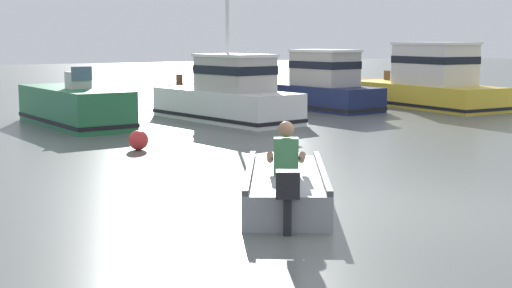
# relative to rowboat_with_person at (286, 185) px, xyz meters

# --- Properties ---
(ground_plane) EXTENTS (120.00, 120.00, 0.00)m
(ground_plane) POSITION_rel_rowboat_with_person_xyz_m (1.22, -1.06, -0.25)
(ground_plane) COLOR slate
(wooden_dock) EXTENTS (11.28, 1.64, 1.26)m
(wooden_dock) POSITION_rel_rowboat_with_person_xyz_m (9.59, 13.43, 0.43)
(wooden_dock) COLOR brown
(wooden_dock) RESTS_ON ground
(rowboat_with_person) EXTENTS (2.52, 3.43, 1.19)m
(rowboat_with_person) POSITION_rel_rowboat_with_person_xyz_m (0.00, 0.00, 0.00)
(rowboat_with_person) COLOR gray
(rowboat_with_person) RESTS_ON ground
(moored_boat_green) EXTENTS (2.08, 4.71, 1.60)m
(moored_boat_green) POSITION_rel_rowboat_with_person_xyz_m (-0.23, 10.48, 0.24)
(moored_boat_green) COLOR #287042
(moored_boat_green) RESTS_ON ground
(moored_boat_white) EXTENTS (2.64, 5.25, 4.01)m
(moored_boat_white) POSITION_rel_rowboat_with_person_xyz_m (3.89, 9.55, 0.46)
(moored_boat_white) COLOR white
(moored_boat_white) RESTS_ON ground
(moored_boat_navy) EXTENTS (2.39, 5.10, 1.96)m
(moored_boat_navy) POSITION_rel_rowboat_with_person_xyz_m (8.10, 11.24, 0.47)
(moored_boat_navy) COLOR #19234C
(moored_boat_navy) RESTS_ON ground
(moored_boat_yellow) EXTENTS (2.14, 6.07, 2.19)m
(moored_boat_yellow) POSITION_rel_rowboat_with_person_xyz_m (11.68, 9.98, 0.55)
(moored_boat_yellow) COLOR gold
(moored_boat_yellow) RESTS_ON ground
(mooring_buoy) EXTENTS (0.42, 0.42, 0.42)m
(mooring_buoy) POSITION_rel_rowboat_with_person_xyz_m (-0.17, 5.65, -0.04)
(mooring_buoy) COLOR red
(mooring_buoy) RESTS_ON ground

